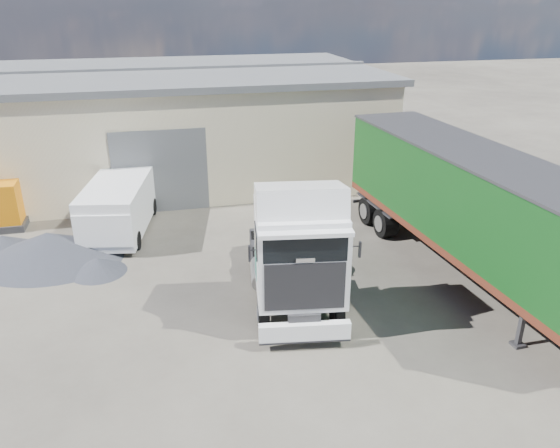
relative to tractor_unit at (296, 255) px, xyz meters
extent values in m
plane|color=black|center=(-1.56, -0.85, -1.80)|extent=(120.00, 120.00, 0.00)
cube|color=beige|center=(-7.56, 15.15, 0.70)|extent=(30.00, 12.00, 5.00)
cube|color=#515356|center=(-7.56, 15.15, 3.35)|extent=(30.60, 12.60, 0.30)
cube|color=#515356|center=(-3.56, 9.13, 0.00)|extent=(4.00, 0.08, 3.60)
cube|color=#515356|center=(-7.56, 15.15, 3.55)|extent=(30.60, 0.40, 0.15)
cube|color=#9A4827|center=(9.94, 5.15, -0.55)|extent=(0.35, 26.00, 2.50)
cylinder|color=black|center=(-0.17, -1.14, -1.29)|extent=(2.48, 1.35, 1.02)
cylinder|color=black|center=(0.32, 2.17, -1.29)|extent=(2.53, 1.36, 1.02)
cylinder|color=black|center=(0.52, 3.50, -1.29)|extent=(2.53, 1.36, 1.02)
cube|color=#2D2D30|center=(0.17, 1.13, -0.94)|extent=(1.78, 6.38, 0.29)
cube|color=silver|center=(-0.30, -2.05, -1.27)|extent=(2.45, 0.60, 0.53)
cube|color=silver|center=(-0.12, -0.81, 0.38)|extent=(2.69, 2.53, 2.35)
cube|color=black|center=(-0.28, -1.90, 0.02)|extent=(2.09, 0.37, 1.34)
cube|color=black|center=(-0.28, -1.88, 1.08)|extent=(2.14, 0.36, 0.72)
cube|color=silver|center=(-0.09, -0.62, 1.89)|extent=(2.62, 2.19, 1.18)
cube|color=#0C5444|center=(-1.26, -0.26, 0.12)|extent=(0.12, 0.71, 1.05)
cube|color=#0C5444|center=(1.13, -0.61, 0.12)|extent=(0.12, 0.71, 1.05)
cylinder|color=#2D2D30|center=(0.35, 2.36, -0.73)|extent=(1.20, 1.20, 0.11)
cube|color=#2D2D30|center=(5.35, -3.26, -1.22)|extent=(0.34, 0.34, 1.17)
cylinder|color=black|center=(5.81, 5.11, -1.24)|extent=(2.77, 1.28, 1.12)
cube|color=#2D2D30|center=(6.07, 0.82, -0.84)|extent=(1.59, 12.76, 0.37)
cube|color=#511C12|center=(6.07, 0.82, -0.49)|extent=(3.39, 12.86, 0.25)
cube|color=black|center=(6.07, 0.82, 1.01)|extent=(3.39, 12.86, 2.76)
cube|color=#2D2D30|center=(6.07, 0.82, 2.41)|extent=(3.46, 12.93, 0.08)
cylinder|color=black|center=(-5.62, 5.53, -1.44)|extent=(2.21, 1.11, 0.72)
cylinder|color=black|center=(-4.96, 8.98, -1.44)|extent=(2.21, 1.11, 0.72)
cube|color=silver|center=(-5.29, 7.25, -0.65)|extent=(2.99, 5.35, 1.87)
cube|color=silver|center=(-5.68, 5.21, -0.70)|extent=(2.18, 1.35, 1.21)
cube|color=black|center=(-5.64, 5.42, -0.10)|extent=(1.90, 0.45, 0.66)
cone|color=black|center=(-7.70, 5.18, -1.27)|extent=(5.87, 5.87, 1.07)
cone|color=black|center=(-5.98, 3.82, -1.53)|extent=(2.20, 2.20, 0.53)
cone|color=black|center=(-9.46, 6.33, -1.48)|extent=(2.69, 2.69, 0.64)
camera|label=1|loc=(-3.77, -13.76, 6.98)|focal=35.00mm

